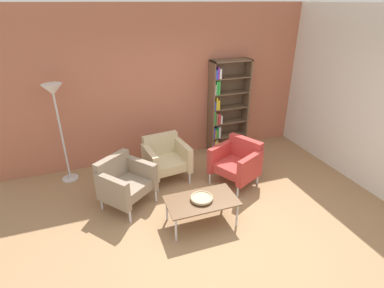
% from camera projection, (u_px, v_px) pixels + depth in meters
% --- Properties ---
extents(ground_plane, '(8.32, 8.32, 0.00)m').
position_uv_depth(ground_plane, '(216.00, 227.00, 4.28)').
color(ground_plane, '#9E7751').
extents(brick_back_panel, '(6.40, 0.12, 2.90)m').
position_uv_depth(brick_back_panel, '(167.00, 85.00, 5.74)').
color(brick_back_panel, '#B2664C').
rests_on(brick_back_panel, ground_plane).
extents(plaster_right_partition, '(0.12, 5.20, 2.90)m').
position_uv_depth(plaster_right_partition, '(361.00, 98.00, 5.03)').
color(plaster_right_partition, silver).
rests_on(plaster_right_partition, ground_plane).
extents(bookshelf_tall, '(0.80, 0.30, 1.90)m').
position_uv_depth(bookshelf_tall, '(225.00, 108.00, 6.14)').
color(bookshelf_tall, brown).
rests_on(bookshelf_tall, ground_plane).
extents(coffee_table_low, '(1.00, 0.56, 0.40)m').
position_uv_depth(coffee_table_low, '(202.00, 202.00, 4.22)').
color(coffee_table_low, brown).
rests_on(coffee_table_low, ground_plane).
extents(decorative_bowl, '(0.32, 0.32, 0.05)m').
position_uv_depth(decorative_bowl, '(202.00, 198.00, 4.19)').
color(decorative_bowl, tan).
rests_on(decorative_bowl, coffee_table_low).
extents(armchair_by_bookshelf, '(0.89, 0.92, 0.78)m').
position_uv_depth(armchair_by_bookshelf, '(237.00, 161.00, 5.17)').
color(armchair_by_bookshelf, '#B73833').
rests_on(armchair_by_bookshelf, ground_plane).
extents(armchair_spare_guest, '(0.79, 0.74, 0.78)m').
position_uv_depth(armchair_spare_guest, '(165.00, 158.00, 5.30)').
color(armchair_spare_guest, '#C6B289').
rests_on(armchair_spare_guest, ground_plane).
extents(armchair_near_window, '(0.95, 0.94, 0.78)m').
position_uv_depth(armchair_near_window, '(124.00, 181.00, 4.61)').
color(armchair_near_window, gray).
rests_on(armchair_near_window, ground_plane).
extents(floor_lamp_torchiere, '(0.32, 0.32, 1.74)m').
position_uv_depth(floor_lamp_torchiere, '(55.00, 102.00, 4.82)').
color(floor_lamp_torchiere, silver).
rests_on(floor_lamp_torchiere, ground_plane).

